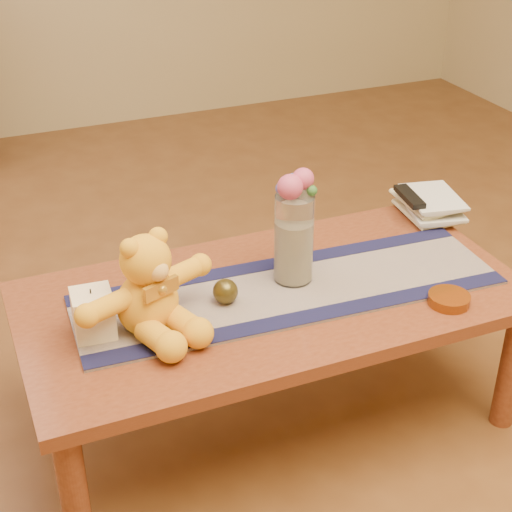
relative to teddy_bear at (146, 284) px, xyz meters
name	(u,v)px	position (x,y,z in m)	size (l,w,h in m)	color
floor	(271,416)	(0.36, 0.03, -0.59)	(5.50, 5.50, 0.00)	brown
coffee_table_top	(272,299)	(0.36, 0.03, -0.16)	(1.40, 0.70, 0.04)	#602A17
table_leg_fl	(74,496)	(-0.28, -0.26, -0.38)	(0.07, 0.07, 0.41)	#602A17
table_leg_fr	(511,367)	(1.00, -0.26, -0.38)	(0.07, 0.07, 0.41)	#602A17
table_leg_bl	(36,359)	(-0.28, 0.32, -0.38)	(0.07, 0.07, 0.41)	#602A17
table_leg_br	(405,273)	(1.00, 0.32, -0.38)	(0.07, 0.07, 0.41)	#602A17
persian_runner	(289,290)	(0.41, 0.02, -0.13)	(1.20, 0.35, 0.01)	#1B1B4D
runner_border_near	(310,316)	(0.40, -0.12, -0.13)	(1.20, 0.06, 0.00)	#121337
runner_border_far	(271,264)	(0.42, 0.17, -0.13)	(1.20, 0.06, 0.00)	#121337
teddy_bear	(146,284)	(0.00, 0.00, 0.00)	(0.38, 0.31, 0.26)	#FAAC1F
pillar_candle	(93,313)	(-0.14, 0.02, -0.07)	(0.10, 0.10, 0.12)	#FFE7BB
candle_wick	(90,291)	(-0.14, 0.02, 0.00)	(0.00, 0.00, 0.01)	black
glass_vase	(294,239)	(0.44, 0.07, 0.00)	(0.11, 0.11, 0.26)	silver
potpourri_fill	(294,251)	(0.44, 0.07, -0.04)	(0.09, 0.09, 0.18)	beige
rose_left	(290,187)	(0.42, 0.06, 0.17)	(0.07, 0.07, 0.07)	#C0446C
rose_right	(303,179)	(0.47, 0.08, 0.18)	(0.06, 0.06, 0.06)	#C0446C
blue_flower_back	(293,181)	(0.45, 0.11, 0.16)	(0.04, 0.04, 0.04)	#5253B2
blue_flower_side	(282,188)	(0.41, 0.09, 0.15)	(0.04, 0.04, 0.04)	#5253B2
leaf_sprig	(312,191)	(0.48, 0.05, 0.15)	(0.03, 0.03, 0.03)	#33662D
bronze_ball	(225,291)	(0.22, 0.03, -0.09)	(0.07, 0.07, 0.07)	#433916
book_bottom	(406,216)	(0.96, 0.28, -0.13)	(0.17, 0.22, 0.02)	beige
book_lower	(408,211)	(0.96, 0.28, -0.11)	(0.16, 0.22, 0.02)	beige
book_upper	(405,205)	(0.95, 0.29, -0.09)	(0.17, 0.22, 0.02)	beige
book_top	(409,200)	(0.96, 0.28, -0.07)	(0.16, 0.22, 0.02)	beige
tv_remote	(409,196)	(0.95, 0.27, -0.05)	(0.04, 0.16, 0.02)	black
amber_dish	(449,299)	(0.79, -0.20, -0.12)	(0.11, 0.11, 0.03)	#BF5914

